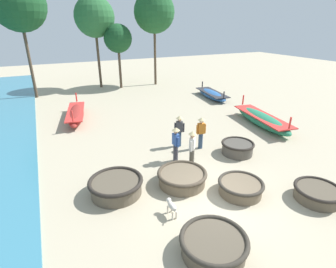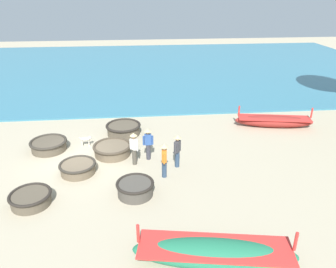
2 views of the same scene
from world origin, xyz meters
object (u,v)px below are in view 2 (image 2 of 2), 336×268
(long_boat_ochre_hull, at_px, (274,121))
(long_boat_red_hull, at_px, (214,253))
(coracle_center, at_px, (112,149))
(fisherman_by_coracle, at_px, (177,149))
(dog, at_px, (86,139))
(coracle_nearest, at_px, (31,198))
(coracle_beside_post, at_px, (78,167))
(coracle_tilted, at_px, (123,129))
(coracle_upturned, at_px, (49,145))
(fisherman_standing_left, at_px, (148,142))
(coracle_far_right, at_px, (135,188))
(fisherman_standing_right, at_px, (134,147))
(fisherman_hauling, at_px, (164,158))

(long_boat_ochre_hull, height_order, long_boat_red_hull, long_boat_red_hull)
(coracle_center, relative_size, fisherman_by_coracle, 1.19)
(fisherman_by_coracle, height_order, dog, fisherman_by_coracle)
(coracle_nearest, relative_size, coracle_center, 0.84)
(coracle_beside_post, distance_m, coracle_nearest, 2.72)
(long_boat_ochre_hull, bearing_deg, coracle_tilted, -88.80)
(coracle_upturned, height_order, fisherman_standing_left, fisherman_standing_left)
(fisherman_by_coracle, bearing_deg, long_boat_ochre_hull, 123.18)
(coracle_tilted, xyz_separation_m, coracle_beside_post, (4.22, -2.02, -0.06))
(coracle_far_right, height_order, fisherman_standing_right, fisherman_standing_right)
(coracle_tilted, height_order, coracle_beside_post, coracle_tilted)
(coracle_beside_post, xyz_separation_m, long_boat_ochre_hull, (-4.41, 11.24, 0.09))
(coracle_center, relative_size, fisherman_hauling, 1.19)
(fisherman_hauling, height_order, dog, fisherman_hauling)
(coracle_center, distance_m, fisherman_standing_right, 1.71)
(fisherman_standing_right, xyz_separation_m, fisherman_standing_left, (-0.45, 0.70, 0.00))
(coracle_center, relative_size, dog, 2.90)
(long_boat_red_hull, bearing_deg, coracle_beside_post, -139.54)
(coracle_beside_post, bearing_deg, coracle_nearest, -33.68)
(fisherman_hauling, bearing_deg, coracle_upturned, -119.09)
(coracle_upturned, bearing_deg, coracle_center, 75.98)
(coracle_far_right, bearing_deg, fisherman_by_coracle, 136.71)
(coracle_tilted, distance_m, fisherman_by_coracle, 4.92)
(coracle_tilted, xyz_separation_m, long_boat_ochre_hull, (-0.19, 9.22, 0.03))
(long_boat_ochre_hull, relative_size, fisherman_standing_left, 2.89)
(coracle_beside_post, distance_m, dog, 2.89)
(long_boat_ochre_hull, height_order, fisherman_hauling, fisherman_hauling)
(coracle_beside_post, distance_m, long_boat_ochre_hull, 12.07)
(fisherman_standing_right, distance_m, fisherman_standing_left, 0.83)
(coracle_nearest, height_order, long_boat_ochre_hull, long_boat_ochre_hull)
(coracle_upturned, height_order, coracle_far_right, coracle_far_right)
(fisherman_by_coracle, xyz_separation_m, fisherman_hauling, (0.86, -0.70, 0.00))
(coracle_beside_post, relative_size, coracle_nearest, 1.02)
(coracle_beside_post, height_order, coracle_center, coracle_center)
(coracle_tilted, height_order, fisherman_hauling, fisherman_hauling)
(coracle_tilted, xyz_separation_m, fisherman_by_coracle, (4.09, 2.67, 0.61))
(coracle_upturned, relative_size, coracle_center, 0.97)
(coracle_tilted, relative_size, coracle_beside_post, 1.20)
(fisherman_by_coracle, bearing_deg, dog, -120.64)
(coracle_far_right, bearing_deg, coracle_upturned, -135.15)
(fisherman_hauling, bearing_deg, coracle_center, -134.31)
(coracle_center, xyz_separation_m, fisherman_by_coracle, (1.56, 3.18, 0.65))
(long_boat_ochre_hull, xyz_separation_m, fisherman_by_coracle, (4.28, -6.55, 0.58))
(coracle_nearest, bearing_deg, dog, 163.35)
(coracle_upturned, bearing_deg, fisherman_standing_left, 73.94)
(coracle_beside_post, height_order, fisherman_hauling, fisherman_hauling)
(coracle_tilted, xyz_separation_m, coracle_nearest, (6.48, -3.53, -0.06))
(coracle_tilted, xyz_separation_m, fisherman_standing_left, (3.19, 1.32, 0.61))
(fisherman_hauling, bearing_deg, dog, -132.47)
(long_boat_ochre_hull, bearing_deg, fisherman_hauling, -54.63)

